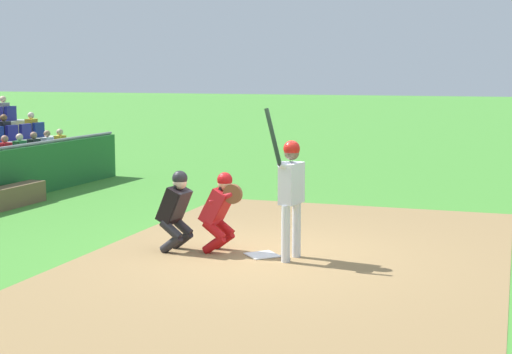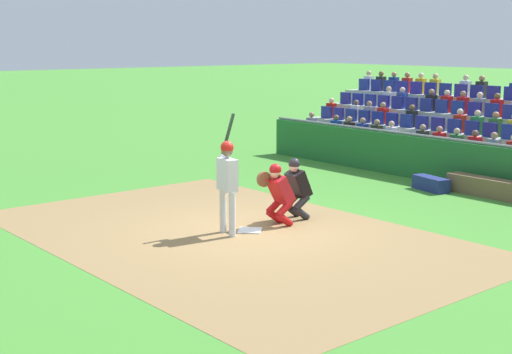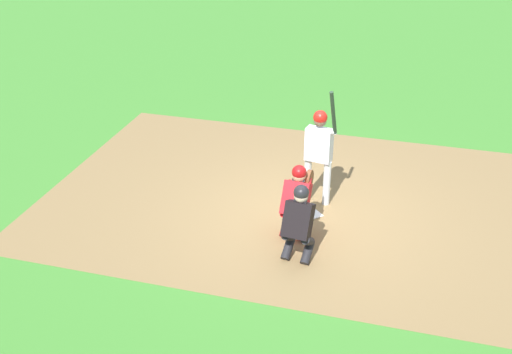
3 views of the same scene
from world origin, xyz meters
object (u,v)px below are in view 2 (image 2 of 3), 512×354
Objects in this scene: equipment_duffel_bag at (431,184)px; home_plate_marker at (250,230)px; home_plate_umpire at (297,185)px; catcher_crouching at (278,191)px; batter_at_plate at (227,176)px; dugout_bench at (509,191)px.

home_plate_marker is at bearing 104.32° from equipment_duffel_bag.
home_plate_umpire is at bearing 102.97° from equipment_duffel_bag.
home_plate_marker is at bearing 88.94° from catcher_crouching.
batter_at_plate is (0.08, 0.47, 1.10)m from home_plate_marker.
batter_at_plate is at bearing 76.31° from dugout_bench.
batter_at_plate is 1.23m from catcher_crouching.
batter_at_plate is 1.78× the size of catcher_crouching.
home_plate_umpire is (0.18, -0.66, -0.01)m from catcher_crouching.
home_plate_umpire is (0.17, -1.35, 0.68)m from home_plate_marker.
home_plate_umpire is at bearing -87.23° from batter_at_plate.
dugout_bench reaches higher than equipment_duffel_bag.
home_plate_marker is 5.85m from equipment_duffel_bag.
catcher_crouching is 0.69m from home_plate_umpire.
dugout_bench is at bearing -103.69° from batter_at_plate.
batter_at_plate is at bearing 92.77° from home_plate_umpire.
catcher_crouching is (-0.01, -0.69, 0.69)m from home_plate_marker.
home_plate_marker is 6.51m from dugout_bench.
equipment_duffel_bag is at bearing -88.26° from batter_at_plate.
catcher_crouching reaches higher than equipment_duffel_bag.
catcher_crouching is 5.19m from equipment_duffel_bag.
home_plate_marker is 0.19× the size of batter_at_plate.
equipment_duffel_bag is at bearing 14.46° from dugout_bench.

